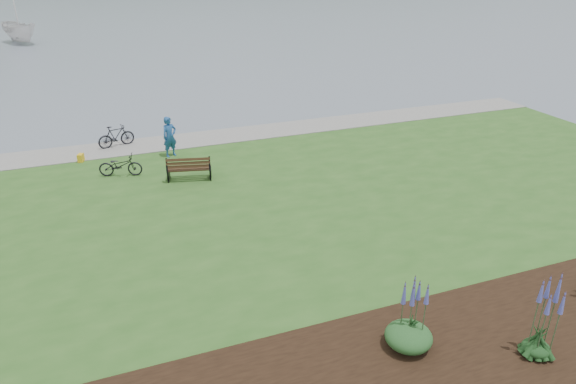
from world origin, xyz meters
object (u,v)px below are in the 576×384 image
(bicycle_a, at_px, (120,165))
(sailboat, at_px, (22,43))
(person, at_px, (169,133))
(park_bench, at_px, (189,168))

(bicycle_a, relative_size, sailboat, 0.06)
(person, distance_m, sailboat, 41.20)
(park_bench, bearing_deg, person, 108.15)
(person, bearing_deg, park_bench, -105.94)
(park_bench, height_order, person, person)
(sailboat, bearing_deg, bicycle_a, -107.63)
(park_bench, distance_m, person, 3.02)
(park_bench, height_order, sailboat, sailboat)
(bicycle_a, bearing_deg, person, -39.04)
(person, xyz_separation_m, sailboat, (-9.11, 40.16, -1.44))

